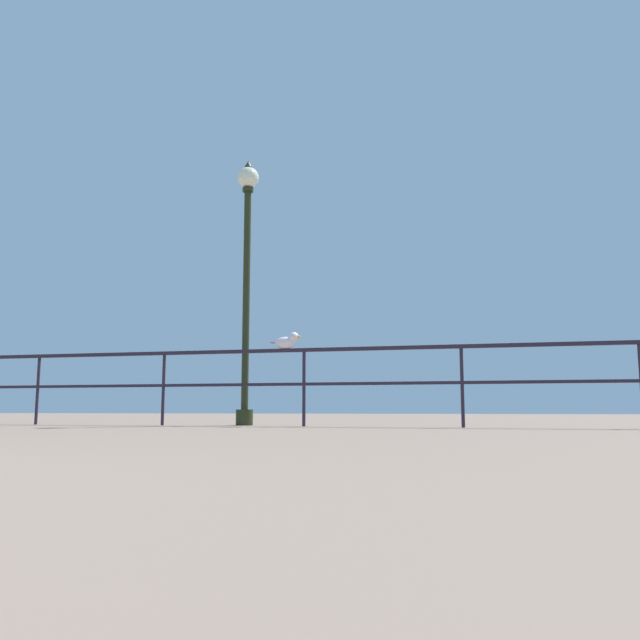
# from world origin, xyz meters

# --- Properties ---
(pier_railing) EXTENTS (22.62, 0.05, 1.03)m
(pier_railing) POSITION_xyz_m (0.00, 8.16, 0.76)
(pier_railing) COLOR #261D2B
(pier_railing) RESTS_ON ground_plane
(lamppost_center) EXTENTS (0.31, 0.31, 3.86)m
(lamppost_center) POSITION_xyz_m (0.08, 8.45, 2.31)
(lamppost_center) COLOR #252B14
(lamppost_center) RESTS_ON ground_plane
(seagull_on_rail) EXTENTS (0.46, 0.22, 0.22)m
(seagull_on_rail) POSITION_xyz_m (0.78, 8.15, 1.13)
(seagull_on_rail) COLOR white
(seagull_on_rail) RESTS_ON pier_railing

